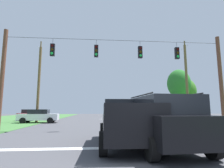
{
  "coord_description": "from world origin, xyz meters",
  "views": [
    {
      "loc": [
        -1.67,
        -5.06,
        1.5
      ],
      "look_at": [
        -0.59,
        7.92,
        3.35
      ],
      "focal_mm": 29.01,
      "sensor_mm": 36.0,
      "label": 1
    }
  ],
  "objects": [
    {
      "name": "overhead_signal_span",
      "position": [
        -0.14,
        8.6,
        4.21
      ],
      "size": [
        17.24,
        0.31,
        7.53
      ],
      "color": "brown",
      "rests_on": "ground"
    },
    {
      "name": "ground_plane",
      "position": [
        0.0,
        0.0,
        0.0
      ],
      "size": [
        120.0,
        120.0,
        0.0
      ],
      "primitive_type": "plane",
      "color": "#47474C"
    },
    {
      "name": "tree_roadside_right",
      "position": [
        10.23,
        20.15,
        5.24
      ],
      "size": [
        3.33,
        3.33,
        7.33
      ],
      "color": "brown",
      "rests_on": "ground"
    },
    {
      "name": "utility_pole_mid_right",
      "position": [
        9.31,
        16.05,
        4.93
      ],
      "size": [
        0.31,
        1.6,
        10.13
      ],
      "color": "brown",
      "rests_on": "ground"
    },
    {
      "name": "tree_roadside_far_right",
      "position": [
        13.14,
        24.42,
        4.63
      ],
      "size": [
        3.87,
        3.87,
        6.84
      ],
      "color": "brown",
      "rests_on": "ground"
    },
    {
      "name": "lane_dash_4",
      "position": [
        0.0,
        38.73,
        0.0
      ],
      "size": [
        2.5,
        0.15,
        0.01
      ],
      "primitive_type": "cube",
      "rotation": [
        0.0,
        0.0,
        1.57
      ],
      "color": "white",
      "rests_on": "ground"
    },
    {
      "name": "suv_black",
      "position": [
        0.82,
        1.94,
        1.06
      ],
      "size": [
        2.45,
        4.91,
        2.05
      ],
      "color": "black",
      "rests_on": "ground"
    },
    {
      "name": "lane_dash_0",
      "position": [
        0.0,
        8.32,
        0.0
      ],
      "size": [
        2.5,
        0.15,
        0.01
      ],
      "primitive_type": "cube",
      "rotation": [
        0.0,
        0.0,
        1.57
      ],
      "color": "white",
      "rests_on": "ground"
    },
    {
      "name": "stop_bar_stripe",
      "position": [
        0.0,
        2.32,
        0.0
      ],
      "size": [
        14.58,
        0.45,
        0.01
      ],
      "primitive_type": "cube",
      "color": "white",
      "rests_on": "ground"
    },
    {
      "name": "distant_car_oncoming",
      "position": [
        -11.0,
        21.62,
        0.79
      ],
      "size": [
        2.31,
        4.44,
        1.52
      ],
      "color": "maroon",
      "rests_on": "ground"
    },
    {
      "name": "pickup_truck",
      "position": [
        -0.39,
        2.95,
        0.97
      ],
      "size": [
        2.41,
        5.46,
        1.95
      ],
      "color": "black",
      "rests_on": "ground"
    },
    {
      "name": "lane_dash_3",
      "position": [
        0.0,
        27.21,
        0.0
      ],
      "size": [
        2.5,
        0.15,
        0.01
      ],
      "primitive_type": "cube",
      "rotation": [
        0.0,
        0.0,
        1.57
      ],
      "color": "white",
      "rests_on": "ground"
    },
    {
      "name": "utility_pole_near_left",
      "position": [
        -8.79,
        17.46,
        4.91
      ],
      "size": [
        0.31,
        1.95,
        10.04
      ],
      "color": "brown",
      "rests_on": "ground"
    },
    {
      "name": "distant_car_far_parked",
      "position": [
        2.65,
        16.4,
        0.79
      ],
      "size": [
        4.34,
        2.09,
        1.52
      ],
      "color": "navy",
      "rests_on": "ground"
    },
    {
      "name": "lane_dash_1",
      "position": [
        0.0,
        15.75,
        0.0
      ],
      "size": [
        2.5,
        0.15,
        0.01
      ],
      "primitive_type": "cube",
      "rotation": [
        0.0,
        0.0,
        1.57
      ],
      "color": "white",
      "rests_on": "ground"
    },
    {
      "name": "lane_dash_2",
      "position": [
        0.0,
        23.37,
        0.0
      ],
      "size": [
        2.5,
        0.15,
        0.01
      ],
      "primitive_type": "cube",
      "rotation": [
        0.0,
        0.0,
        1.57
      ],
      "color": "white",
      "rests_on": "ground"
    },
    {
      "name": "distant_car_crossing_white",
      "position": [
        -8.25,
        16.42,
        0.79
      ],
      "size": [
        4.41,
        2.24,
        1.52
      ],
      "color": "silver",
      "rests_on": "ground"
    }
  ]
}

